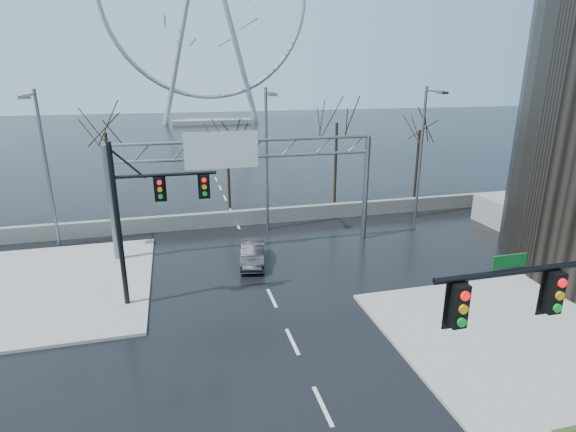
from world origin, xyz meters
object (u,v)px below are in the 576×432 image
object	(u,v)px
signal_mast_far	(142,210)
sign_gantry	(241,171)
signal_mast_near	(572,320)
car	(253,253)
ferris_wheel	(206,0)

from	to	relation	value
signal_mast_far	sign_gantry	bearing A→B (deg)	47.53
signal_mast_near	car	world-z (taller)	signal_mast_near
sign_gantry	car	world-z (taller)	sign_gantry
signal_mast_near	ferris_wheel	xyz separation A→B (m)	(-0.14, 99.04, 21.26)
signal_mast_near	signal_mast_far	bearing A→B (deg)	130.26
signal_mast_near	signal_mast_far	xyz separation A→B (m)	(-11.01, 13.00, -0.04)
car	signal_mast_far	bearing A→B (deg)	-136.68
signal_mast_far	ferris_wheel	bearing A→B (deg)	82.80
signal_mast_far	sign_gantry	xyz separation A→B (m)	(5.49, 6.00, 0.35)
ferris_wheel	signal_mast_near	bearing A→B (deg)	-89.92
sign_gantry	signal_mast_far	bearing A→B (deg)	-132.47
signal_mast_near	sign_gantry	world-z (taller)	signal_mast_near
signal_mast_far	ferris_wheel	size ratio (longest dim) A/B	0.16
ferris_wheel	car	bearing A→B (deg)	-93.58
signal_mast_near	car	size ratio (longest dim) A/B	2.03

